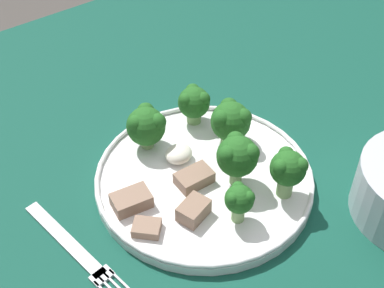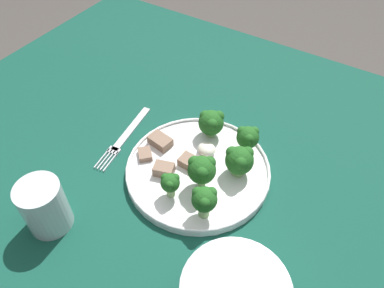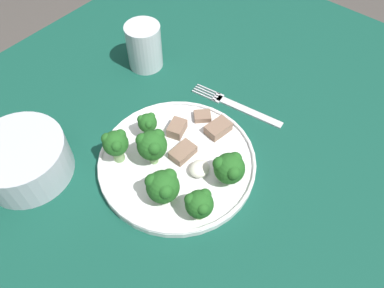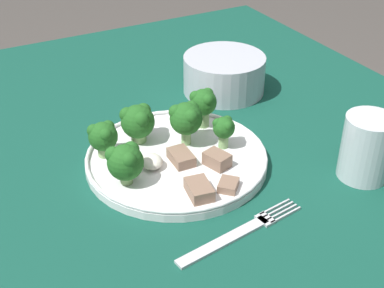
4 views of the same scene
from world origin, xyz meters
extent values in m
cube|color=#114738|center=(0.00, 0.00, 0.69)|extent=(1.19, 0.99, 0.03)
cylinder|color=brown|center=(-0.53, -0.43, 0.34)|extent=(0.06, 0.06, 0.68)
cylinder|color=white|center=(-0.02, 0.00, 0.72)|extent=(0.27, 0.27, 0.01)
torus|color=white|center=(-0.02, 0.00, 0.72)|extent=(0.27, 0.27, 0.01)
cube|color=silver|center=(0.15, -0.03, 0.71)|extent=(0.03, 0.14, 0.00)
cube|color=silver|center=(0.14, 0.04, 0.71)|extent=(0.03, 0.02, 0.00)
cube|color=silver|center=(0.13, 0.07, 0.71)|extent=(0.01, 0.05, 0.00)
cylinder|color=#7FA866|center=(-0.05, 0.03, 0.74)|extent=(0.01, 0.01, 0.03)
sphere|color=#215B1E|center=(-0.05, 0.03, 0.77)|extent=(0.05, 0.05, 0.05)
sphere|color=#215B1E|center=(-0.04, 0.03, 0.78)|extent=(0.02, 0.02, 0.02)
sphere|color=#215B1E|center=(-0.06, 0.04, 0.78)|extent=(0.02, 0.02, 0.02)
sphere|color=#215B1E|center=(-0.06, 0.02, 0.78)|extent=(0.02, 0.02, 0.02)
cylinder|color=#7FA866|center=(0.00, -0.09, 0.73)|extent=(0.02, 0.02, 0.02)
sphere|color=#215B1E|center=(0.00, -0.09, 0.76)|extent=(0.05, 0.05, 0.05)
sphere|color=#215B1E|center=(0.01, -0.09, 0.77)|extent=(0.02, 0.02, 0.02)
sphere|color=#215B1E|center=(-0.01, -0.08, 0.77)|extent=(0.02, 0.02, 0.02)
sphere|color=#215B1E|center=(-0.01, -0.10, 0.77)|extent=(0.02, 0.02, 0.02)
cylinder|color=#7FA866|center=(-0.09, -0.03, 0.73)|extent=(0.02, 0.02, 0.02)
sphere|color=#215B1E|center=(-0.09, -0.03, 0.76)|extent=(0.05, 0.05, 0.05)
sphere|color=#215B1E|center=(-0.08, -0.03, 0.77)|extent=(0.02, 0.02, 0.02)
sphere|color=#215B1E|center=(-0.10, -0.02, 0.77)|extent=(0.02, 0.02, 0.02)
sphere|color=#215B1E|center=(-0.10, -0.04, 0.77)|extent=(0.02, 0.02, 0.02)
cylinder|color=#7FA866|center=(-0.08, -0.09, 0.73)|extent=(0.02, 0.02, 0.02)
sphere|color=#215B1E|center=(-0.08, -0.09, 0.75)|extent=(0.04, 0.04, 0.04)
sphere|color=#215B1E|center=(-0.07, -0.09, 0.76)|extent=(0.02, 0.02, 0.02)
sphere|color=#215B1E|center=(-0.08, -0.08, 0.76)|extent=(0.02, 0.02, 0.02)
sphere|color=#215B1E|center=(-0.08, -0.10, 0.76)|extent=(0.02, 0.02, 0.02)
cylinder|color=#7FA866|center=(-0.02, 0.07, 0.73)|extent=(0.01, 0.01, 0.02)
sphere|color=#215B1E|center=(-0.02, 0.07, 0.76)|extent=(0.03, 0.03, 0.03)
sphere|color=#215B1E|center=(-0.01, 0.07, 0.76)|extent=(0.01, 0.01, 0.01)
sphere|color=#215B1E|center=(-0.02, 0.08, 0.76)|extent=(0.01, 0.01, 0.01)
sphere|color=#215B1E|center=(-0.02, 0.07, 0.76)|extent=(0.01, 0.01, 0.01)
cylinder|color=#7FA866|center=(-0.08, 0.08, 0.74)|extent=(0.02, 0.02, 0.03)
sphere|color=#215B1E|center=(-0.08, 0.08, 0.76)|extent=(0.04, 0.04, 0.04)
sphere|color=#215B1E|center=(-0.07, 0.08, 0.77)|extent=(0.02, 0.02, 0.02)
sphere|color=#215B1E|center=(-0.09, 0.09, 0.77)|extent=(0.02, 0.02, 0.02)
sphere|color=#215B1E|center=(-0.09, 0.07, 0.77)|extent=(0.02, 0.02, 0.02)
cube|color=#846651|center=(-0.01, 0.00, 0.73)|extent=(0.04, 0.03, 0.02)
cube|color=#846651|center=(0.02, 0.04, 0.73)|extent=(0.04, 0.04, 0.02)
cube|color=#846651|center=(0.08, 0.03, 0.73)|extent=(0.04, 0.04, 0.01)
cube|color=#846651|center=(0.07, -0.01, 0.73)|extent=(0.05, 0.04, 0.02)
ellipsoid|color=silver|center=(-0.02, -0.04, 0.73)|extent=(0.04, 0.03, 0.02)
camera|label=1|loc=(0.26, 0.35, 1.20)|focal=50.00mm
camera|label=2|loc=(-0.25, 0.38, 1.26)|focal=35.00mm
camera|label=3|loc=(-0.28, -0.25, 1.25)|focal=35.00mm
camera|label=4|loc=(0.56, -0.29, 1.16)|focal=50.00mm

